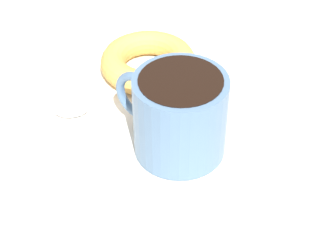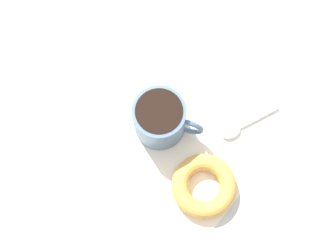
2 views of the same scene
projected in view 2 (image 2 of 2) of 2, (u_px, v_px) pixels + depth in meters
ground_plane at (157, 131)px, 85.75cm from camera, size 120.00×120.00×2.00cm
napkin at (168, 129)px, 84.63cm from camera, size 34.84×34.84×0.30cm
coffee_cup at (161, 119)px, 80.35cm from camera, size 9.16×12.08×8.65cm
donut at (204, 186)px, 80.17cm from camera, size 11.21×11.21×2.93cm
spoon at (238, 128)px, 84.10cm from camera, size 11.42×6.20×0.90cm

